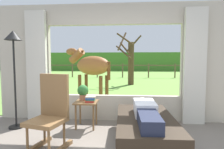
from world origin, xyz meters
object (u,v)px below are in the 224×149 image
side_table (86,106)px  rocking_chair (50,113)px  potted_plant (83,92)px  pasture_tree (130,60)px  horse (91,66)px  reclining_person (146,112)px  recliner_sofa (145,129)px  floor_lamp_left (14,50)px  book_stack (90,99)px

side_table → rocking_chair: bearing=-110.6°
potted_plant → rocking_chair: bearing=-105.2°
side_table → pasture_tree: bearing=81.4°
rocking_chair → pasture_tree: pasture_tree is taller
side_table → horse: size_ratio=0.30×
pasture_tree → reclining_person: bearing=-89.1°
side_table → pasture_tree: pasture_tree is taller
potted_plant → side_table: bearing=-36.9°
reclining_person → rocking_chair: (-1.44, -0.25, 0.02)m
rocking_chair → horse: (0.01, 3.17, 0.61)m
recliner_sofa → potted_plant: 1.44m
side_table → floor_lamp_left: size_ratio=0.27×
recliner_sofa → pasture_tree: size_ratio=0.59×
rocking_chair → horse: horse is taller
rocking_chair → floor_lamp_left: 1.63m
floor_lamp_left → potted_plant: bearing=8.5°
recliner_sofa → reclining_person: size_ratio=1.20×
recliner_sofa → book_stack: (-1.01, 0.55, 0.36)m
side_table → book_stack: book_stack is taller
pasture_tree → rocking_chair: bearing=-100.1°
recliner_sofa → floor_lamp_left: (-2.48, 0.48, 1.31)m
reclining_person → floor_lamp_left: bearing=166.6°
book_stack → horse: bearing=100.5°
potted_plant → horse: bearing=96.7°
side_table → horse: (-0.34, 2.25, 0.73)m
recliner_sofa → reclining_person: bearing=-91.2°
pasture_tree → floor_lamp_left: bearing=-109.5°
rocking_chair → side_table: rocking_chair is taller
potted_plant → book_stack: size_ratio=1.61×
horse → pasture_tree: size_ratio=0.60×
floor_lamp_left → horse: size_ratio=1.08×
reclining_person → floor_lamp_left: floor_lamp_left is taller
rocking_chair → floor_lamp_left: bearing=157.1°
floor_lamp_left → horse: (1.04, 2.39, -0.38)m
side_table → potted_plant: size_ratio=1.63×
rocking_chair → side_table: 0.99m
recliner_sofa → floor_lamp_left: 2.84m
book_stack → rocking_chair: bearing=-117.0°
reclining_person → rocking_chair: size_ratio=1.28×
reclining_person → floor_lamp_left: 2.73m
book_stack → horse: horse is taller
floor_lamp_left → rocking_chair: bearing=-37.2°
potted_plant → floor_lamp_left: size_ratio=0.17×
recliner_sofa → pasture_tree: (-0.11, 7.15, 1.14)m
reclining_person → book_stack: bearing=147.8°
side_table → floor_lamp_left: floor_lamp_left is taller
rocking_chair → reclining_person: bearing=24.2°
rocking_chair → pasture_tree: 7.62m
horse → recliner_sofa: bearing=-125.1°
horse → reclining_person: bearing=-125.5°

